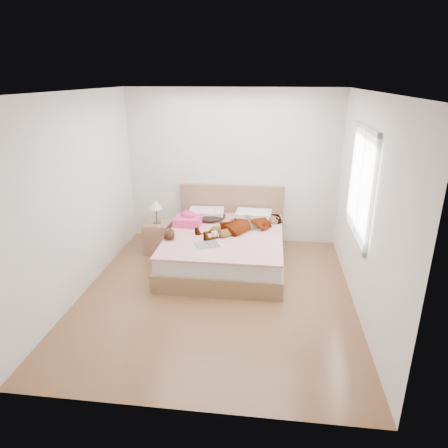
{
  "coord_description": "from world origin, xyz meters",
  "views": [
    {
      "loc": [
        0.67,
        -4.66,
        2.77
      ],
      "look_at": [
        0.0,
        0.85,
        0.7
      ],
      "focal_mm": 32.0,
      "sensor_mm": 36.0,
      "label": 1
    }
  ],
  "objects_px": {
    "bed": "(225,245)",
    "phone": "(215,210)",
    "towel": "(188,219)",
    "magazine": "(207,245)",
    "woman": "(243,223)",
    "nightstand": "(158,235)",
    "coffee_mug": "(215,235)",
    "plush_toy": "(170,234)"
  },
  "relations": [
    {
      "from": "bed",
      "to": "phone",
      "type": "bearing_deg",
      "value": 114.45
    },
    {
      "from": "towel",
      "to": "magazine",
      "type": "relative_size",
      "value": 0.96
    },
    {
      "from": "woman",
      "to": "towel",
      "type": "bearing_deg",
      "value": -133.05
    },
    {
      "from": "nightstand",
      "to": "magazine",
      "type": "bearing_deg",
      "value": -39.93
    },
    {
      "from": "woman",
      "to": "coffee_mug",
      "type": "bearing_deg",
      "value": -80.7
    },
    {
      "from": "phone",
      "to": "bed",
      "type": "xyz_separation_m",
      "value": [
        0.24,
        -0.53,
        -0.4
      ]
    },
    {
      "from": "bed",
      "to": "magazine",
      "type": "distance_m",
      "value": 0.65
    },
    {
      "from": "magazine",
      "to": "woman",
      "type": "bearing_deg",
      "value": 56.91
    },
    {
      "from": "woman",
      "to": "phone",
      "type": "bearing_deg",
      "value": -165.86
    },
    {
      "from": "phone",
      "to": "bed",
      "type": "distance_m",
      "value": 0.71
    },
    {
      "from": "woman",
      "to": "coffee_mug",
      "type": "relative_size",
      "value": 11.38
    },
    {
      "from": "towel",
      "to": "coffee_mug",
      "type": "distance_m",
      "value": 0.71
    },
    {
      "from": "towel",
      "to": "plush_toy",
      "type": "bearing_deg",
      "value": -103.03
    },
    {
      "from": "bed",
      "to": "magazine",
      "type": "xyz_separation_m",
      "value": [
        -0.2,
        -0.57,
        0.24
      ]
    },
    {
      "from": "woman",
      "to": "plush_toy",
      "type": "bearing_deg",
      "value": -100.15
    },
    {
      "from": "plush_toy",
      "to": "magazine",
      "type": "bearing_deg",
      "value": -16.46
    },
    {
      "from": "woman",
      "to": "nightstand",
      "type": "bearing_deg",
      "value": -131.15
    },
    {
      "from": "woman",
      "to": "bed",
      "type": "relative_size",
      "value": 0.73
    },
    {
      "from": "plush_toy",
      "to": "towel",
      "type": "bearing_deg",
      "value": 76.97
    },
    {
      "from": "plush_toy",
      "to": "woman",
      "type": "bearing_deg",
      "value": 27.04
    },
    {
      "from": "nightstand",
      "to": "coffee_mug",
      "type": "bearing_deg",
      "value": -26.42
    },
    {
      "from": "magazine",
      "to": "nightstand",
      "type": "height_order",
      "value": "nightstand"
    },
    {
      "from": "nightstand",
      "to": "phone",
      "type": "bearing_deg",
      "value": 18.38
    },
    {
      "from": "towel",
      "to": "magazine",
      "type": "height_order",
      "value": "towel"
    },
    {
      "from": "woman",
      "to": "magazine",
      "type": "height_order",
      "value": "woman"
    },
    {
      "from": "towel",
      "to": "bed",
      "type": "bearing_deg",
      "value": -19.06
    },
    {
      "from": "towel",
      "to": "nightstand",
      "type": "relative_size",
      "value": 0.47
    },
    {
      "from": "phone",
      "to": "coffee_mug",
      "type": "bearing_deg",
      "value": -119.4
    },
    {
      "from": "towel",
      "to": "plush_toy",
      "type": "xyz_separation_m",
      "value": [
        -0.14,
        -0.62,
        -0.02
      ]
    },
    {
      "from": "woman",
      "to": "bed",
      "type": "xyz_separation_m",
      "value": [
        -0.26,
        -0.13,
        -0.34
      ]
    },
    {
      "from": "plush_toy",
      "to": "coffee_mug",
      "type": "bearing_deg",
      "value": 10.44
    },
    {
      "from": "magazine",
      "to": "nightstand",
      "type": "relative_size",
      "value": 0.49
    },
    {
      "from": "magazine",
      "to": "nightstand",
      "type": "xyz_separation_m",
      "value": [
        -0.95,
        0.8,
        -0.22
      ]
    },
    {
      "from": "bed",
      "to": "magazine",
      "type": "relative_size",
      "value": 4.65
    },
    {
      "from": "phone",
      "to": "magazine",
      "type": "height_order",
      "value": "phone"
    },
    {
      "from": "phone",
      "to": "towel",
      "type": "relative_size",
      "value": 0.21
    },
    {
      "from": "woman",
      "to": "phone",
      "type": "relative_size",
      "value": 16.91
    },
    {
      "from": "coffee_mug",
      "to": "plush_toy",
      "type": "distance_m",
      "value": 0.66
    },
    {
      "from": "bed",
      "to": "woman",
      "type": "bearing_deg",
      "value": 26.04
    },
    {
      "from": "woman",
      "to": "magazine",
      "type": "relative_size",
      "value": 3.38
    },
    {
      "from": "coffee_mug",
      "to": "nightstand",
      "type": "height_order",
      "value": "nightstand"
    },
    {
      "from": "coffee_mug",
      "to": "woman",
      "type": "bearing_deg",
      "value": 46.5
    }
  ]
}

